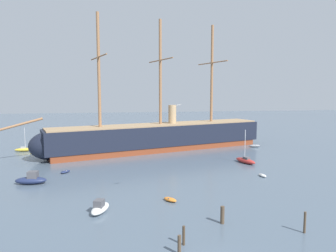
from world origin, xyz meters
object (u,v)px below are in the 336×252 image
Objects in this scene: sailboat_alongside_stern at (246,160)px; mooring_piling_left_pair at (184,235)px; dinghy_mid_right at (262,175)px; mooring_piling_right_pair at (305,222)px; sailboat_far_left at (24,149)px; mooring_piling_nearest at (179,245)px; tall_ship at (160,136)px; motorboat_mid_left at (31,180)px; motorboat_foreground_left at (100,208)px; dinghy_alongside_bow at (65,172)px; mooring_piling_midwater at (222,215)px; seagull_in_flight at (178,105)px; dinghy_far_right at (255,146)px; dinghy_near_centre at (170,199)px.

mooring_piling_left_pair is at bearing -123.25° from sailboat_alongside_stern.
mooring_piling_right_pair is at bearing -106.39° from dinghy_mid_right.
mooring_piling_nearest is at bearing -64.14° from sailboat_far_left.
motorboat_mid_left is at bearing -134.63° from tall_ship.
motorboat_foreground_left is at bearing 155.32° from mooring_piling_right_pair.
mooring_piling_midwater reaches higher than dinghy_alongside_bow.
mooring_piling_nearest is at bearing -101.64° from seagull_in_flight.
tall_ship is 34.60m from motorboat_mid_left.
seagull_in_flight is (1.71, 10.44, 11.63)m from mooring_piling_left_pair.
tall_ship is 34.72× the size of mooring_piling_left_pair.
motorboat_foreground_left is at bearing -135.16° from dinghy_far_right.
dinghy_near_centre is at bearing 119.70° from seagull_in_flight.
sailboat_far_left is at bearing 155.27° from sailboat_alongside_stern.
sailboat_alongside_stern is at bearing 76.16° from mooring_piling_right_pair.
mooring_piling_midwater is at bearing 153.23° from mooring_piling_right_pair.
motorboat_foreground_left is 2.25× the size of mooring_piling_left_pair.
sailboat_far_left is at bearing 113.99° from motorboat_foreground_left.
dinghy_alongside_bow is at bearing 130.64° from seagull_in_flight.
dinghy_near_centre reaches higher than dinghy_alongside_bow.
dinghy_near_centre is 0.74× the size of dinghy_far_right.
dinghy_near_centre is at bearing 13.73° from motorboat_foreground_left.
mooring_piling_midwater is (-13.32, -16.72, 0.74)m from dinghy_mid_right.
motorboat_mid_left reaches higher than motorboat_foreground_left.
sailboat_far_left reaches higher than mooring_piling_midwater.
mooring_piling_left_pair is 6.48m from mooring_piling_midwater.
mooring_piling_right_pair is at bearing -103.84° from sailboat_alongside_stern.
dinghy_mid_right is (17.53, 8.89, -0.03)m from dinghy_near_centre.
sailboat_alongside_stern reaches higher than dinghy_far_right.
mooring_piling_right_pair is at bearing -110.55° from dinghy_far_right.
dinghy_mid_right is 0.33× the size of sailboat_far_left.
dinghy_mid_right is at bearing -4.11° from motorboat_mid_left.
seagull_in_flight is at bearing -55.60° from sailboat_far_left.
sailboat_alongside_stern is at bearing 10.63° from motorboat_mid_left.
dinghy_mid_right is 21.39m from mooring_piling_midwater.
dinghy_alongside_bow is 48.18m from dinghy_far_right.
mooring_piling_nearest is (26.00, -53.63, 0.38)m from sailboat_far_left.
dinghy_near_centre is at bearing -135.29° from sailboat_alongside_stern.
motorboat_foreground_left is 15.36m from seagull_in_flight.
tall_ship is 15.46× the size of motorboat_foreground_left.
dinghy_alongside_bow reaches higher than dinghy_mid_right.
motorboat_mid_left is 26.80m from seagull_in_flight.
mooring_piling_right_pair is 8.20m from mooring_piling_midwater.
dinghy_near_centre is at bearing -30.50° from motorboat_mid_left.
tall_ship is at bearing 45.37° from motorboat_mid_left.
seagull_in_flight is at bearing 78.36° from mooring_piling_nearest.
motorboat_foreground_left is (-13.46, -38.26, -2.84)m from tall_ship.
dinghy_mid_right is 10.03m from sailboat_alongside_stern.
sailboat_far_left is 1.95× the size of dinghy_far_right.
mooring_piling_right_pair is at bearing 7.56° from mooring_piling_nearest.
motorboat_foreground_left is 1.99× the size of dinghy_alongside_bow.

